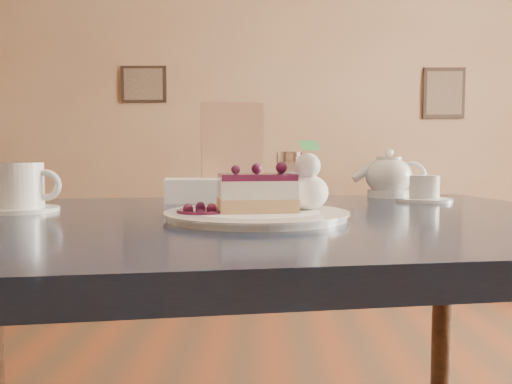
{
  "coord_description": "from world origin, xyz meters",
  "views": [
    {
      "loc": [
        -0.2,
        -0.57,
        0.9
      ],
      "look_at": [
        -0.21,
        0.19,
        0.85
      ],
      "focal_mm": 35.0,
      "sensor_mm": 36.0,
      "label": 1
    }
  ],
  "objects_px": {
    "main_table": "(252,261)",
    "dessert_plate": "(256,215)",
    "coffee_set": "(22,190)",
    "tea_set": "(395,180)",
    "cheesecake_slice": "(256,193)"
  },
  "relations": [
    {
      "from": "cheesecake_slice",
      "to": "coffee_set",
      "type": "bearing_deg",
      "value": 157.34
    },
    {
      "from": "main_table",
      "to": "coffee_set",
      "type": "distance_m",
      "value": 0.46
    },
    {
      "from": "dessert_plate",
      "to": "tea_set",
      "type": "bearing_deg",
      "value": 51.09
    },
    {
      "from": "main_table",
      "to": "dessert_plate",
      "type": "relative_size",
      "value": 4.65
    },
    {
      "from": "dessert_plate",
      "to": "coffee_set",
      "type": "height_order",
      "value": "coffee_set"
    },
    {
      "from": "main_table",
      "to": "cheesecake_slice",
      "type": "height_order",
      "value": "cheesecake_slice"
    },
    {
      "from": "coffee_set",
      "to": "tea_set",
      "type": "relative_size",
      "value": 0.6
    },
    {
      "from": "main_table",
      "to": "dessert_plate",
      "type": "distance_m",
      "value": 0.1
    },
    {
      "from": "main_table",
      "to": "coffee_set",
      "type": "height_order",
      "value": "coffee_set"
    },
    {
      "from": "dessert_plate",
      "to": "cheesecake_slice",
      "type": "height_order",
      "value": "cheesecake_slice"
    },
    {
      "from": "cheesecake_slice",
      "to": "tea_set",
      "type": "distance_m",
      "value": 0.55
    },
    {
      "from": "coffee_set",
      "to": "cheesecake_slice",
      "type": "bearing_deg",
      "value": -13.42
    },
    {
      "from": "main_table",
      "to": "dessert_plate",
      "type": "bearing_deg",
      "value": -90.0
    },
    {
      "from": "coffee_set",
      "to": "tea_set",
      "type": "bearing_deg",
      "value": 22.08
    },
    {
      "from": "coffee_set",
      "to": "tea_set",
      "type": "xyz_separation_m",
      "value": [
        0.79,
        0.32,
        0.0
      ]
    }
  ]
}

